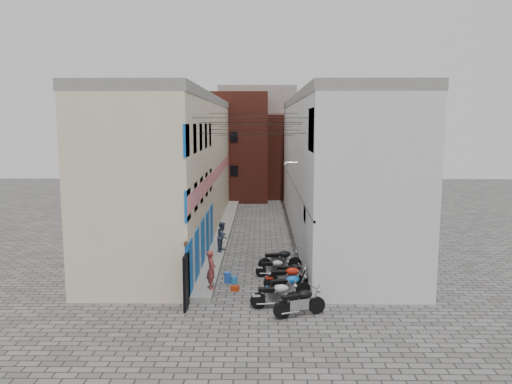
{
  "coord_description": "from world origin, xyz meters",
  "views": [
    {
      "loc": [
        0.44,
        -19.38,
        7.33
      ],
      "look_at": [
        0.1,
        11.35,
        3.0
      ],
      "focal_mm": 35.0,
      "sensor_mm": 36.0,
      "label": 1
    }
  ],
  "objects_px": {
    "person_b": "(223,236)",
    "water_jug_near": "(234,281)",
    "motorcycle_d": "(287,276)",
    "motorcycle_e": "(291,271)",
    "person_a": "(211,269)",
    "motorcycle_a": "(300,301)",
    "red_crate": "(235,288)",
    "water_jug_far": "(228,278)",
    "motorcycle_c": "(288,285)",
    "motorcycle_f": "(274,267)",
    "motorcycle_b": "(276,294)",
    "motorcycle_g": "(280,259)"
  },
  "relations": [
    {
      "from": "motorcycle_c",
      "to": "red_crate",
      "type": "height_order",
      "value": "motorcycle_c"
    },
    {
      "from": "motorcycle_d",
      "to": "red_crate",
      "type": "relative_size",
      "value": 5.99
    },
    {
      "from": "motorcycle_d",
      "to": "water_jug_far",
      "type": "relative_size",
      "value": 4.29
    },
    {
      "from": "motorcycle_c",
      "to": "motorcycle_d",
      "type": "distance_m",
      "value": 1.12
    },
    {
      "from": "motorcycle_a",
      "to": "red_crate",
      "type": "xyz_separation_m",
      "value": [
        -2.61,
        2.87,
        -0.51
      ]
    },
    {
      "from": "person_b",
      "to": "water_jug_near",
      "type": "height_order",
      "value": "person_b"
    },
    {
      "from": "motorcycle_g",
      "to": "water_jug_near",
      "type": "relative_size",
      "value": 4.72
    },
    {
      "from": "red_crate",
      "to": "motorcycle_c",
      "type": "bearing_deg",
      "value": -23.56
    },
    {
      "from": "motorcycle_b",
      "to": "red_crate",
      "type": "height_order",
      "value": "motorcycle_b"
    },
    {
      "from": "motorcycle_d",
      "to": "motorcycle_f",
      "type": "relative_size",
      "value": 1.23
    },
    {
      "from": "motorcycle_b",
      "to": "water_jug_near",
      "type": "bearing_deg",
      "value": -152.24
    },
    {
      "from": "person_a",
      "to": "person_b",
      "type": "relative_size",
      "value": 1.03
    },
    {
      "from": "motorcycle_d",
      "to": "water_jug_near",
      "type": "xyz_separation_m",
      "value": [
        -2.36,
        0.43,
        -0.38
      ]
    },
    {
      "from": "water_jug_near",
      "to": "water_jug_far",
      "type": "height_order",
      "value": "water_jug_far"
    },
    {
      "from": "water_jug_far",
      "to": "person_b",
      "type": "bearing_deg",
      "value": 97.07
    },
    {
      "from": "motorcycle_a",
      "to": "motorcycle_g",
      "type": "relative_size",
      "value": 0.98
    },
    {
      "from": "motorcycle_e",
      "to": "motorcycle_g",
      "type": "relative_size",
      "value": 0.88
    },
    {
      "from": "motorcycle_f",
      "to": "water_jug_near",
      "type": "bearing_deg",
      "value": -51.62
    },
    {
      "from": "motorcycle_b",
      "to": "person_b",
      "type": "relative_size",
      "value": 1.26
    },
    {
      "from": "person_a",
      "to": "water_jug_near",
      "type": "relative_size",
      "value": 3.62
    },
    {
      "from": "motorcycle_a",
      "to": "motorcycle_c",
      "type": "height_order",
      "value": "motorcycle_a"
    },
    {
      "from": "motorcycle_e",
      "to": "person_b",
      "type": "bearing_deg",
      "value": -138.4
    },
    {
      "from": "motorcycle_b",
      "to": "motorcycle_e",
      "type": "bearing_deg",
      "value": 159.11
    },
    {
      "from": "motorcycle_c",
      "to": "person_b",
      "type": "relative_size",
      "value": 1.27
    },
    {
      "from": "motorcycle_c",
      "to": "motorcycle_d",
      "type": "relative_size",
      "value": 0.97
    },
    {
      "from": "motorcycle_g",
      "to": "red_crate",
      "type": "xyz_separation_m",
      "value": [
        -2.08,
        -2.91,
        -0.52
      ]
    },
    {
      "from": "motorcycle_e",
      "to": "person_a",
      "type": "xyz_separation_m",
      "value": [
        -3.51,
        -1.45,
        0.53
      ]
    },
    {
      "from": "motorcycle_b",
      "to": "red_crate",
      "type": "distance_m",
      "value": 2.72
    },
    {
      "from": "motorcycle_a",
      "to": "motorcycle_d",
      "type": "relative_size",
      "value": 1.01
    },
    {
      "from": "motorcycle_d",
      "to": "red_crate",
      "type": "bearing_deg",
      "value": -92.62
    },
    {
      "from": "motorcycle_d",
      "to": "water_jug_far",
      "type": "bearing_deg",
      "value": -115.17
    },
    {
      "from": "motorcycle_d",
      "to": "person_b",
      "type": "distance_m",
      "value": 6.62
    },
    {
      "from": "motorcycle_a",
      "to": "water_jug_far",
      "type": "relative_size",
      "value": 4.32
    },
    {
      "from": "person_b",
      "to": "water_jug_far",
      "type": "xyz_separation_m",
      "value": [
        0.6,
        -4.8,
        -0.81
      ]
    },
    {
      "from": "motorcycle_c",
      "to": "motorcycle_f",
      "type": "relative_size",
      "value": 1.19
    },
    {
      "from": "motorcycle_f",
      "to": "person_b",
      "type": "xyz_separation_m",
      "value": [
        -2.73,
        3.9,
        0.56
      ]
    },
    {
      "from": "motorcycle_a",
      "to": "red_crate",
      "type": "height_order",
      "value": "motorcycle_a"
    },
    {
      "from": "motorcycle_c",
      "to": "motorcycle_b",
      "type": "bearing_deg",
      "value": -40.88
    },
    {
      "from": "motorcycle_g",
      "to": "water_jug_near",
      "type": "bearing_deg",
      "value": -50.21
    },
    {
      "from": "motorcycle_c",
      "to": "water_jug_far",
      "type": "relative_size",
      "value": 4.16
    },
    {
      "from": "motorcycle_a",
      "to": "water_jug_near",
      "type": "relative_size",
      "value": 4.61
    },
    {
      "from": "water_jug_near",
      "to": "motorcycle_f",
      "type": "bearing_deg",
      "value": 37.82
    },
    {
      "from": "motorcycle_a",
      "to": "water_jug_near",
      "type": "distance_m",
      "value": 4.37
    },
    {
      "from": "motorcycle_g",
      "to": "person_a",
      "type": "bearing_deg",
      "value": -50.52
    },
    {
      "from": "motorcycle_d",
      "to": "motorcycle_e",
      "type": "bearing_deg",
      "value": 160.33
    },
    {
      "from": "motorcycle_f",
      "to": "water_jug_far",
      "type": "height_order",
      "value": "motorcycle_f"
    },
    {
      "from": "person_a",
      "to": "red_crate",
      "type": "distance_m",
      "value": 1.45
    },
    {
      "from": "motorcycle_b",
      "to": "person_a",
      "type": "height_order",
      "value": "person_a"
    },
    {
      "from": "motorcycle_b",
      "to": "motorcycle_c",
      "type": "relative_size",
      "value": 1.0
    },
    {
      "from": "motorcycle_e",
      "to": "red_crate",
      "type": "bearing_deg",
      "value": -61.94
    }
  ]
}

